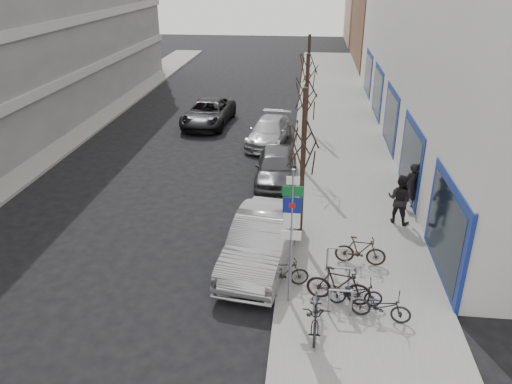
% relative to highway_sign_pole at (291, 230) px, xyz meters
% --- Properties ---
extents(ground, '(120.00, 120.00, 0.00)m').
position_rel_highway_sign_pole_xyz_m(ground, '(-2.40, 0.01, -2.46)').
color(ground, black).
rests_on(ground, ground).
extents(sidewalk_east, '(5.00, 70.00, 0.15)m').
position_rel_highway_sign_pole_xyz_m(sidewalk_east, '(2.10, 10.01, -2.38)').
color(sidewalk_east, slate).
rests_on(sidewalk_east, ground).
extents(sidewalk_west, '(3.00, 70.00, 0.15)m').
position_rel_highway_sign_pole_xyz_m(sidewalk_west, '(-13.40, 10.01, -2.38)').
color(sidewalk_west, slate).
rests_on(sidewalk_west, ground).
extents(brick_building_far, '(12.00, 14.00, 8.00)m').
position_rel_highway_sign_pole_xyz_m(brick_building_far, '(10.60, 40.01, 1.54)').
color(brick_building_far, brown).
rests_on(brick_building_far, ground).
extents(tan_building_far, '(13.00, 12.00, 9.00)m').
position_rel_highway_sign_pole_xyz_m(tan_building_far, '(11.10, 55.01, 2.04)').
color(tan_building_far, '#937A5B').
rests_on(tan_building_far, ground).
extents(highway_sign_pole, '(0.55, 0.10, 4.20)m').
position_rel_highway_sign_pole_xyz_m(highway_sign_pole, '(0.00, 0.00, 0.00)').
color(highway_sign_pole, gray).
rests_on(highway_sign_pole, ground).
extents(bike_rack, '(0.66, 2.26, 0.83)m').
position_rel_highway_sign_pole_xyz_m(bike_rack, '(1.40, 0.61, -1.80)').
color(bike_rack, gray).
rests_on(bike_rack, sidewalk_east).
extents(tree_near, '(1.80, 1.80, 5.50)m').
position_rel_highway_sign_pole_xyz_m(tree_near, '(0.20, 3.51, 1.65)').
color(tree_near, black).
rests_on(tree_near, ground).
extents(tree_mid, '(1.80, 1.80, 5.50)m').
position_rel_highway_sign_pole_xyz_m(tree_mid, '(0.20, 10.01, 1.65)').
color(tree_mid, black).
rests_on(tree_mid, ground).
extents(tree_far, '(1.80, 1.80, 5.50)m').
position_rel_highway_sign_pole_xyz_m(tree_far, '(0.20, 16.51, 1.65)').
color(tree_far, black).
rests_on(tree_far, ground).
extents(meter_front, '(0.10, 0.08, 1.27)m').
position_rel_highway_sign_pole_xyz_m(meter_front, '(-0.25, 3.01, -1.54)').
color(meter_front, gray).
rests_on(meter_front, sidewalk_east).
extents(meter_mid, '(0.10, 0.08, 1.27)m').
position_rel_highway_sign_pole_xyz_m(meter_mid, '(-0.25, 8.51, -1.54)').
color(meter_mid, gray).
rests_on(meter_mid, sidewalk_east).
extents(meter_back, '(0.10, 0.08, 1.27)m').
position_rel_highway_sign_pole_xyz_m(meter_back, '(-0.25, 14.01, -1.54)').
color(meter_back, gray).
rests_on(meter_back, sidewalk_east).
extents(bike_near_left, '(0.63, 1.96, 1.19)m').
position_rel_highway_sign_pole_xyz_m(bike_near_left, '(0.74, -1.14, -1.71)').
color(bike_near_left, black).
rests_on(bike_near_left, sidewalk_east).
extents(bike_near_right, '(1.94, 0.93, 1.13)m').
position_rel_highway_sign_pole_xyz_m(bike_near_right, '(1.38, 0.11, -1.74)').
color(bike_near_right, black).
rests_on(bike_near_right, sidewalk_east).
extents(bike_mid_curb, '(1.53, 0.50, 0.93)m').
position_rel_highway_sign_pole_xyz_m(bike_mid_curb, '(1.85, 0.02, -1.85)').
color(bike_mid_curb, black).
rests_on(bike_mid_curb, sidewalk_east).
extents(bike_mid_inner, '(1.54, 0.67, 0.90)m').
position_rel_highway_sign_pole_xyz_m(bike_mid_inner, '(-0.19, 0.74, -1.86)').
color(bike_mid_inner, black).
rests_on(bike_mid_inner, sidewalk_east).
extents(bike_far_curb, '(1.67, 0.81, 0.98)m').
position_rel_highway_sign_pole_xyz_m(bike_far_curb, '(2.48, -0.54, -1.82)').
color(bike_far_curb, black).
rests_on(bike_far_curb, sidewalk_east).
extents(bike_far_inner, '(1.67, 0.68, 0.99)m').
position_rel_highway_sign_pole_xyz_m(bike_far_inner, '(2.16, 2.19, -1.81)').
color(bike_far_inner, black).
rests_on(bike_far_inner, sidewalk_east).
extents(parked_car_front, '(2.48, 5.34, 1.69)m').
position_rel_highway_sign_pole_xyz_m(parked_car_front, '(-1.00, 2.09, -1.61)').
color(parked_car_front, '#A1A0A5').
rests_on(parked_car_front, ground).
extents(parked_car_mid, '(1.86, 4.45, 1.50)m').
position_rel_highway_sign_pole_xyz_m(parked_car_mid, '(-1.00, 8.83, -1.71)').
color(parked_car_mid, '#454549').
rests_on(parked_car_mid, ground).
extents(parked_car_back, '(2.49, 4.89, 1.36)m').
position_rel_highway_sign_pole_xyz_m(parked_car_back, '(-1.78, 14.14, -1.78)').
color(parked_car_back, '#A2A3A7').
rests_on(parked_car_back, ground).
extents(lane_car, '(2.82, 5.52, 1.49)m').
position_rel_highway_sign_pole_xyz_m(lane_car, '(-5.73, 17.29, -1.71)').
color(lane_car, black).
rests_on(lane_car, ground).
extents(pedestrian_near, '(0.82, 0.72, 1.90)m').
position_rel_highway_sign_pole_xyz_m(pedestrian_near, '(4.40, 6.50, -1.36)').
color(pedestrian_near, black).
rests_on(pedestrian_near, sidewalk_east).
extents(pedestrian_far, '(0.85, 0.75, 1.91)m').
position_rel_highway_sign_pole_xyz_m(pedestrian_far, '(3.79, 5.27, -1.35)').
color(pedestrian_far, black).
rests_on(pedestrian_far, sidewalk_east).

